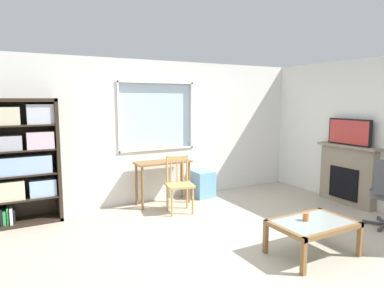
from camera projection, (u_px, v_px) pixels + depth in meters
ground at (232, 241)px, 4.45m from camera, size 6.55×5.43×0.02m
wall_back_with_window at (163, 132)px, 6.23m from camera, size 5.55×0.15×2.50m
wall_right at (374, 134)px, 5.63m from camera, size 0.12×4.63×2.50m
bookshelf at (26, 158)px, 4.96m from camera, size 0.90×0.38×1.84m
desk_under_window at (163, 169)px, 5.92m from camera, size 0.97×0.39×0.76m
wooden_chair at (179, 184)px, 5.52m from camera, size 0.49×0.48×0.90m
plastic_drawer_unit at (203, 184)px, 6.41m from camera, size 0.35×0.40×0.49m
fireplace at (347, 174)px, 5.95m from camera, size 0.26×1.12×1.04m
tv at (349, 132)px, 5.84m from camera, size 0.06×0.81×0.45m
coffee_table at (313, 226)px, 3.99m from camera, size 0.96×0.64×0.41m
sippy_cup at (306, 217)px, 4.01m from camera, size 0.07×0.07×0.09m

